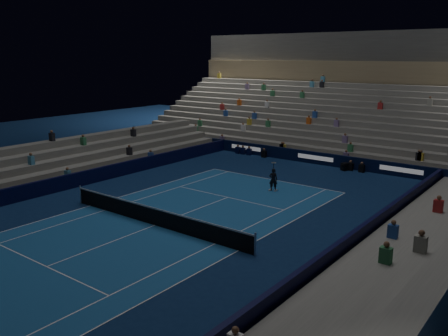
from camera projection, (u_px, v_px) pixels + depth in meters
ground at (155, 225)px, 25.14m from camera, size 90.00×90.00×0.00m
court_surface at (155, 225)px, 25.14m from camera, size 10.97×23.77×0.01m
sponsor_barrier_far at (316, 158)px, 39.27m from camera, size 44.00×0.25×1.00m
sponsor_barrier_east at (323, 265)px, 19.26m from camera, size 0.25×37.00×1.00m
sponsor_barrier_west at (50, 186)px, 30.79m from camera, size 0.25×37.00×1.00m
grandstand_main at (362, 113)px, 45.84m from camera, size 44.00×15.20×11.20m
grandstand_east at (411, 279)px, 17.10m from camera, size 5.00×37.00×2.50m
grandstand_west at (20, 172)px, 32.75m from camera, size 5.00×37.00×2.50m
tennis_net at (155, 216)px, 25.02m from camera, size 12.90×0.10×1.10m
tennis_player at (273, 180)px, 31.37m from camera, size 0.66×0.57×1.54m
broadcast_camera at (345, 167)px, 37.06m from camera, size 0.63×0.98×0.60m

